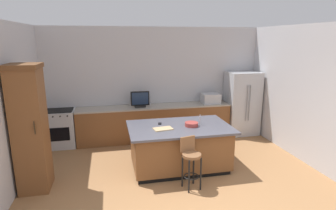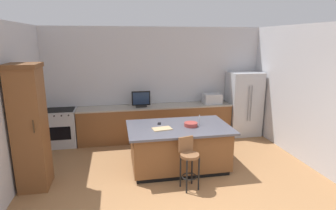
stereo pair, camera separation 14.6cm
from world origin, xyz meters
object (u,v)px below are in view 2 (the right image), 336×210
refrigerator (244,104)px  bar_stool_center (189,159)px  fruit_bowl (191,124)px  kitchen_island (179,147)px  cutting_board (162,129)px  tv_monitor (141,100)px  microwave (212,99)px  cell_phone (159,124)px  range_oven (62,128)px  cabinet_tower (30,126)px

refrigerator → bar_stool_center: (-2.29, -2.58, -0.32)m
refrigerator → fruit_bowl: 2.71m
fruit_bowl → kitchen_island: bearing=169.4°
bar_stool_center → kitchen_island: bearing=75.3°
cutting_board → tv_monitor: bearing=97.3°
fruit_bowl → bar_stool_center: bearing=-107.6°
microwave → cell_phone: bearing=-138.2°
cell_phone → kitchen_island: bearing=-21.8°
refrigerator → cutting_board: 3.24m
fruit_bowl → tv_monitor: bearing=115.5°
kitchen_island → range_oven: bearing=145.9°
tv_monitor → cutting_board: tv_monitor is taller
range_oven → microwave: bearing=0.0°
cabinet_tower → cutting_board: size_ratio=6.07×
kitchen_island → microwave: bearing=52.8°
tv_monitor → fruit_bowl: (0.85, -1.78, -0.17)m
range_oven → cell_phone: bearing=-34.2°
range_oven → cabinet_tower: bearing=-93.6°
cabinet_tower → tv_monitor: 2.93m
cell_phone → cutting_board: bearing=-78.5°
tv_monitor → kitchen_island: bearing=-70.7°
bar_stool_center → fruit_bowl: bearing=58.2°
bar_stool_center → fruit_bowl: size_ratio=3.47×
refrigerator → tv_monitor: size_ratio=3.70×
cell_phone → fruit_bowl: bearing=-13.6°
microwave → tv_monitor: tv_monitor is taller
cabinet_tower → tv_monitor: (2.15, 1.99, -0.05)m
kitchen_island → cabinet_tower: cabinet_tower is taller
refrigerator → microwave: size_ratio=3.69×
refrigerator → tv_monitor: bearing=-179.8°
tv_monitor → cabinet_tower: bearing=-137.3°
range_oven → bar_stool_center: bar_stool_center is taller
range_oven → cabinet_tower: 2.16m
microwave → fruit_bowl: bearing=-121.3°
bar_stool_center → fruit_bowl: 0.91m
cell_phone → tv_monitor: bearing=111.1°
kitchen_island → refrigerator: (2.28, 1.75, 0.42)m
fruit_bowl → cutting_board: 0.62m
range_oven → tv_monitor: 2.13m
cabinet_tower → tv_monitor: size_ratio=4.73×
kitchen_island → cutting_board: cutting_board is taller
fruit_bowl → cutting_board: bearing=-173.5°
microwave → refrigerator: bearing=-2.5°
tv_monitor → cutting_board: 1.87m
refrigerator → bar_stool_center: refrigerator is taller
cabinet_tower → fruit_bowl: (3.00, 0.21, -0.22)m
kitchen_island → fruit_bowl: fruit_bowl is taller
cutting_board → kitchen_island: bearing=17.2°
kitchen_island → cell_phone: 0.63m
fruit_bowl → cabinet_tower: bearing=-176.0°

